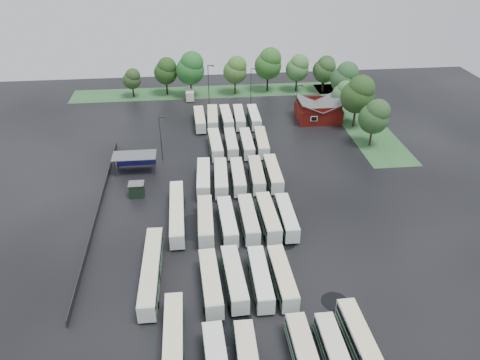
{
  "coord_description": "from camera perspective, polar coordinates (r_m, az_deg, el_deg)",
  "views": [
    {
      "loc": [
        -5.52,
        -58.85,
        44.46
      ],
      "look_at": [
        2.0,
        12.0,
        2.5
      ],
      "focal_mm": 35.0,
      "sensor_mm": 36.0,
      "label": 1
    }
  ],
  "objects": [
    {
      "name": "brick_building",
      "position": [
        114.07,
        9.5,
        8.14
      ],
      "size": [
        10.07,
        8.6,
        5.39
      ],
      "color": "maroon",
      "rests_on": "ground"
    },
    {
      "name": "puddle_1",
      "position": [
        60.27,
        10.1,
        -17.67
      ],
      "size": [
        2.79,
        2.79,
        0.01
      ],
      "primitive_type": "cylinder",
      "color": "black",
      "rests_on": "ground"
    },
    {
      "name": "bus_r3c3",
      "position": [
        86.1,
        2.02,
        0.66
      ],
      "size": [
        2.65,
        10.88,
        3.01
      ],
      "rotation": [
        0.0,
        0.0,
        -0.03
      ],
      "color": "silver",
      "rests_on": "ground"
    },
    {
      "name": "bus_r4c2",
      "position": [
        97.75,
        -1.1,
        4.5
      ],
      "size": [
        2.33,
        10.64,
        2.96
      ],
      "rotation": [
        0.0,
        0.0,
        -0.01
      ],
      "color": "silver",
      "rests_on": "ground"
    },
    {
      "name": "bus_r1c0",
      "position": [
        62.98,
        -3.6,
        -12.36
      ],
      "size": [
        2.85,
        11.1,
        3.06
      ],
      "rotation": [
        0.0,
        0.0,
        0.05
      ],
      "color": "silver",
      "rests_on": "ground"
    },
    {
      "name": "tree_north_6",
      "position": [
        132.47,
        10.26,
        13.27
      ],
      "size": [
        5.89,
        5.89,
        9.75
      ],
      "color": "black",
      "rests_on": "ground"
    },
    {
      "name": "artic_bus_east",
      "position": [
        56.49,
        15.38,
        -20.3
      ],
      "size": [
        2.75,
        16.03,
        2.96
      ],
      "rotation": [
        0.0,
        0.0,
        0.03
      ],
      "color": "silver",
      "rests_on": "ground"
    },
    {
      "name": "bus_r3c4",
      "position": [
        86.61,
        4.05,
        0.8
      ],
      "size": [
        2.47,
        10.94,
        3.04
      ],
      "rotation": [
        0.0,
        0.0,
        -0.01
      ],
      "color": "silver",
      "rests_on": "ground"
    },
    {
      "name": "bus_r0c4",
      "position": [
        55.96,
        11.57,
        -20.3
      ],
      "size": [
        2.4,
        10.68,
        2.96
      ],
      "rotation": [
        0.0,
        0.0,
        0.01
      ],
      "color": "silver",
      "rests_on": "ground"
    },
    {
      "name": "tree_north_2",
      "position": [
        125.75,
        -6.03,
        13.43
      ],
      "size": [
        7.42,
        7.42,
        12.29
      ],
      "color": "#362513",
      "rests_on": "ground"
    },
    {
      "name": "bus_r5c4",
      "position": [
        110.46,
        1.72,
        7.66
      ],
      "size": [
        2.36,
        10.59,
        2.94
      ],
      "rotation": [
        0.0,
        0.0,
        -0.01
      ],
      "color": "silver",
      "rests_on": "ground"
    },
    {
      "name": "tree_east_4",
      "position": [
        131.15,
        10.36,
        13.02
      ],
      "size": [
        5.77,
        5.77,
        9.56
      ],
      "color": "black",
      "rests_on": "ground"
    },
    {
      "name": "bus_r4c3",
      "position": [
        97.63,
        0.84,
        4.48
      ],
      "size": [
        2.38,
        10.73,
        2.98
      ],
      "rotation": [
        0.0,
        0.0,
        -0.01
      ],
      "color": "silver",
      "rests_on": "ground"
    },
    {
      "name": "ground",
      "position": [
        73.96,
        -0.56,
        -6.46
      ],
      "size": [
        160.0,
        160.0,
        0.0
      ],
      "primitive_type": "plane",
      "color": "black",
      "rests_on": "ground"
    },
    {
      "name": "bus_r5c1",
      "position": [
        109.89,
        -3.36,
        7.54
      ],
      "size": [
        2.78,
        11.14,
        3.08
      ],
      "rotation": [
        0.0,
        0.0,
        -0.04
      ],
      "color": "silver",
      "rests_on": "ground"
    },
    {
      "name": "bus_r5c0",
      "position": [
        109.61,
        -4.95,
        7.39
      ],
      "size": [
        2.57,
        10.84,
        3.0
      ],
      "rotation": [
        0.0,
        0.0,
        0.03
      ],
      "color": "silver",
      "rests_on": "ground"
    },
    {
      "name": "tree_north_4",
      "position": [
        129.77,
        3.52,
        14.02
      ],
      "size": [
        7.3,
        7.3,
        12.1
      ],
      "color": "black",
      "rests_on": "ground"
    },
    {
      "name": "bus_r2c2",
      "position": [
        74.16,
        1.03,
        -4.75
      ],
      "size": [
        2.48,
        10.93,
        3.03
      ],
      "rotation": [
        0.0,
        0.0,
        0.02
      ],
      "color": "silver",
      "rests_on": "ground"
    },
    {
      "name": "artic_bus_west_c",
      "position": [
        65.72,
        -10.76,
        -10.79
      ],
      "size": [
        2.61,
        16.32,
        3.02
      ],
      "rotation": [
        0.0,
        0.0,
        -0.02
      ],
      "color": "silver",
      "rests_on": "ground"
    },
    {
      "name": "bus_r4c1",
      "position": [
        97.14,
        -3.02,
        4.34
      ],
      "size": [
        2.73,
        11.23,
        3.11
      ],
      "rotation": [
        0.0,
        0.0,
        0.03
      ],
      "color": "silver",
      "rests_on": "ground"
    },
    {
      "name": "tree_east_3",
      "position": [
        122.27,
        12.71,
        12.09
      ],
      "size": [
        6.89,
        6.89,
        11.41
      ],
      "color": "black",
      "rests_on": "ground"
    },
    {
      "name": "tree_north_3",
      "position": [
        127.72,
        -0.54,
        13.31
      ],
      "size": [
        6.32,
        6.32,
        10.47
      ],
      "color": "#32281B",
      "rests_on": "ground"
    },
    {
      "name": "bus_r2c1",
      "position": [
        73.69,
        -1.55,
        -5.03
      ],
      "size": [
        2.65,
        10.89,
        3.01
      ],
      "rotation": [
        0.0,
        0.0,
        0.03
      ],
      "color": "silver",
      "rests_on": "ground"
    },
    {
      "name": "lamp_post_back_w",
      "position": [
        119.6,
        -3.8,
        11.75
      ],
      "size": [
        1.64,
        0.32,
        10.62
      ],
      "color": "#2D2D30",
      "rests_on": "ground"
    },
    {
      "name": "bus_r5c3",
      "position": [
        110.29,
        -0.11,
        7.65
      ],
      "size": [
        2.54,
        10.73,
        2.97
      ],
      "rotation": [
        0.0,
        0.0,
        -0.03
      ],
      "color": "silver",
      "rests_on": "ground"
    },
    {
      "name": "grass_strip_north",
      "position": [
        131.61,
        -2.47,
        10.72
      ],
      "size": [
        80.0,
        10.0,
        0.01
      ],
      "primitive_type": "cube",
      "color": "#29582A",
      "rests_on": "ground"
    },
    {
      "name": "bus_r5c2",
      "position": [
        109.93,
        -1.67,
        7.57
      ],
      "size": [
        2.61,
        10.97,
        3.04
      ],
      "rotation": [
        0.0,
        0.0,
        0.03
      ],
      "color": "silver",
      "rests_on": "ground"
    },
    {
      "name": "bus_r2c0",
      "position": [
        73.91,
        -4.23,
        -4.95
      ],
      "size": [
        2.56,
        11.13,
        3.09
      ],
      "rotation": [
        0.0,
        0.0,
        -0.02
      ],
      "color": "silver",
      "rests_on": "ground"
    },
    {
      "name": "tree_north_1",
      "position": [
        128.78,
        -9.0,
        13.02
      ],
      "size": [
        6.18,
        6.18,
        10.23
      ],
      "color": "black",
      "rests_on": "ground"
    },
    {
      "name": "puddle_2",
      "position": [
        75.57,
        -5.5,
        -5.7
      ],
      "size": [
        7.14,
        7.14,
        0.01
      ],
      "primitive_type": "cylinder",
      "color": "black",
      "rests_on": "ground"
    },
    {
      "name": "bus_r3c1",
      "position": [
        85.04,
        -2.34,
        0.28
      ],
      "size": [
        2.84,
        11.17,
        3.08
      ],
      "rotation": [
        0.0,
        0.0,
        -0.05
      ],
      "color": "silver",
      "rests_on": "ground"
    },
    {
      "name": "puddle_3",
      "position": [
        72.11,
        5.54,
        -7.73
      ],
      "size": [
        3.1,
        3.1,
        0.01
      ],
      "primitive_type": "cylinder",
      "color": "black",
      "rests_on": "ground"
    },
    {
      "name": "west_fence",
      "position": [
        81.67,
        -16.86,
        -3.48
      ],
      "size": [
        0.1,
        50.0,
        1.2
      ],
      "primitive_type": "cube",
      "color": "#2D2D30",
      "rests_on": "ground"
    },
    {
      "name": "utility_hut",
      "position": [
        84.14,
        -12.47,
        -1.15
      ],
      "size": [
        2.7,
        2.2,
        2.62
      ],
      "color": "black",
      "rests_on": "ground"
    },
    {
      "name": "lamp_post_ne",
      "position": [
        108.91,
        6.95,
        9.37
      ],
      "size": [
        1.49,
        0.29,
        9.68
      ],
      "color": "#2D2D30",
      "rests_on": "ground"
    },
    {
      "name": "tree_east_1",
      "position": [
        109.77,
        14.25,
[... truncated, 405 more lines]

